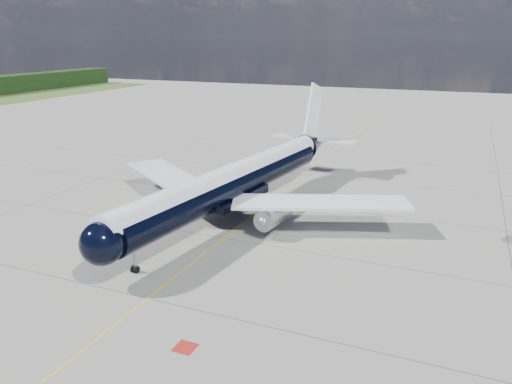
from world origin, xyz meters
TOP-DOWN VIEW (x-y plane):
  - ground at (0.00, 30.00)m, footprint 320.00×320.00m
  - taxiway_centerline at (0.00, 25.00)m, footprint 0.16×160.00m
  - red_marking at (6.80, -10.00)m, footprint 1.60×1.60m
  - main_airliner at (-1.69, 17.77)m, footprint 42.84×52.48m

SIDE VIEW (x-z plane):
  - ground at x=0.00m, z-range 0.00..0.00m
  - taxiway_centerline at x=0.00m, z-range 0.00..0.01m
  - red_marking at x=6.80m, z-range 0.00..0.01m
  - main_airliner at x=-1.69m, z-range -2.88..12.29m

